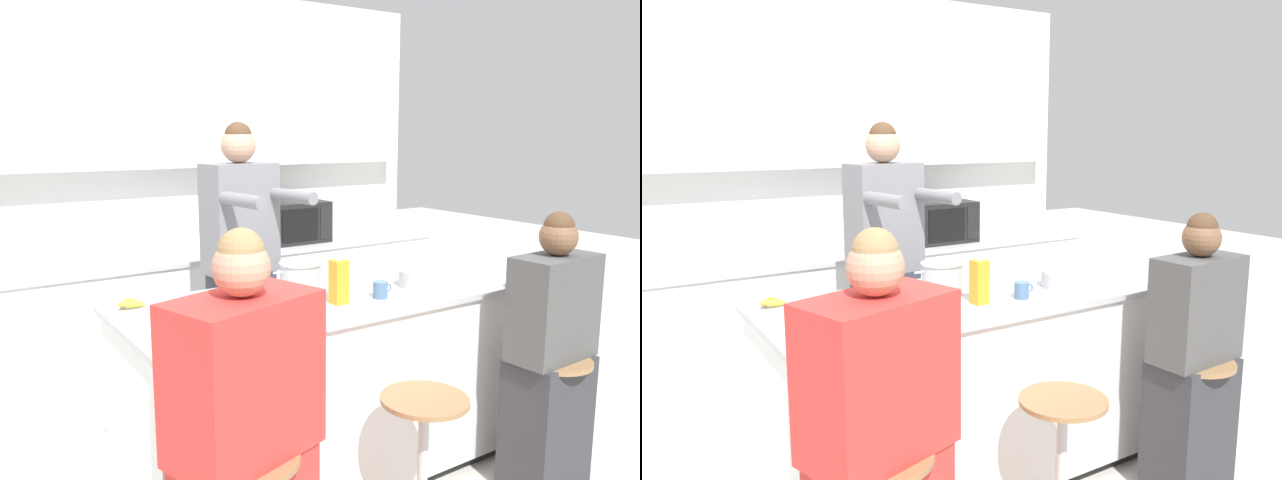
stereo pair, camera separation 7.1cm
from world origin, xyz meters
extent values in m
plane|color=beige|center=(0.00, 0.00, 0.00)|extent=(16.00, 16.00, 0.00)
cube|color=silver|center=(0.00, 1.95, 1.35)|extent=(4.10, 0.06, 2.70)
cube|color=white|center=(0.00, 1.84, 1.83)|extent=(3.77, 0.16, 0.75)
cube|color=white|center=(0.00, 1.60, 0.43)|extent=(3.77, 0.61, 0.85)
cube|color=#BCBCC1|center=(0.00, 1.60, 0.87)|extent=(3.80, 0.64, 0.03)
cube|color=black|center=(0.00, 0.00, 0.03)|extent=(1.88, 0.69, 0.06)
cube|color=white|center=(0.00, 0.00, 0.48)|extent=(1.96, 0.77, 0.84)
cube|color=#BCBCC1|center=(0.00, 0.00, 0.92)|extent=(2.00, 0.81, 0.03)
cylinder|color=#997047|center=(-0.80, -0.69, 0.65)|extent=(0.36, 0.36, 0.02)
cylinder|color=#B7BABC|center=(0.00, -0.67, 0.33)|extent=(0.04, 0.04, 0.62)
cylinder|color=#997047|center=(0.00, -0.67, 0.65)|extent=(0.36, 0.36, 0.02)
cylinder|color=#B7BABC|center=(0.80, -0.68, 0.33)|extent=(0.04, 0.04, 0.62)
cylinder|color=#997047|center=(0.80, -0.68, 0.65)|extent=(0.36, 0.36, 0.02)
cube|color=#383842|center=(-0.10, 0.74, 0.46)|extent=(0.36, 0.26, 0.91)
cube|color=slate|center=(-0.10, 0.74, 1.22)|extent=(0.42, 0.27, 0.61)
cylinder|color=slate|center=(-0.23, 0.45, 1.36)|extent=(0.11, 0.34, 0.07)
cylinder|color=slate|center=(0.10, 0.49, 1.36)|extent=(0.11, 0.34, 0.07)
sphere|color=tan|center=(-0.10, 0.74, 1.63)|extent=(0.22, 0.22, 0.19)
sphere|color=#513823|center=(-0.10, 0.74, 1.68)|extent=(0.17, 0.17, 0.15)
cube|color=red|center=(-0.79, -0.67, 0.92)|extent=(0.55, 0.41, 0.53)
sphere|color=tan|center=(-0.79, -0.67, 1.28)|extent=(0.23, 0.23, 0.19)
sphere|color=#A37F51|center=(-0.79, -0.67, 1.34)|extent=(0.19, 0.19, 0.15)
cube|color=#333338|center=(0.80, -0.67, 0.33)|extent=(0.40, 0.28, 0.66)
cube|color=#4C4C4C|center=(0.80, -0.67, 0.90)|extent=(0.44, 0.24, 0.49)
sphere|color=brown|center=(0.80, -0.67, 1.23)|extent=(0.18, 0.18, 0.17)
sphere|color=#513823|center=(0.80, -0.67, 1.28)|extent=(0.14, 0.14, 0.14)
cylinder|color=#B7BABC|center=(-0.11, 0.08, 1.01)|extent=(0.20, 0.20, 0.14)
cylinder|color=#B7BABC|center=(-0.11, 0.08, 1.08)|extent=(0.21, 0.21, 0.01)
cylinder|color=#B7BABC|center=(-0.23, 0.08, 1.05)|extent=(0.05, 0.01, 0.01)
cylinder|color=#B7BABC|center=(0.01, 0.08, 1.05)|extent=(0.05, 0.01, 0.01)
cylinder|color=#B7BABC|center=(-0.68, -0.04, 0.97)|extent=(0.21, 0.21, 0.07)
cylinder|color=#B7BABC|center=(0.46, -0.12, 0.98)|extent=(0.20, 0.20, 0.08)
cylinder|color=#4C7099|center=(0.15, -0.19, 0.97)|extent=(0.07, 0.07, 0.08)
torus|color=#4C7099|center=(0.20, -0.19, 0.98)|extent=(0.04, 0.01, 0.04)
ellipsoid|color=yellow|center=(-0.87, 0.26, 0.96)|extent=(0.11, 0.04, 0.05)
ellipsoid|color=yellow|center=(-0.90, 0.29, 0.96)|extent=(0.08, 0.10, 0.05)
ellipsoid|color=yellow|center=(-0.85, 0.29, 0.96)|extent=(0.09, 0.09, 0.05)
cube|color=gold|center=(-0.06, -0.16, 1.03)|extent=(0.07, 0.07, 0.20)
cylinder|color=white|center=(-0.06, -0.16, 1.14)|extent=(0.03, 0.03, 0.02)
cube|color=black|center=(0.74, 1.56, 1.04)|extent=(0.49, 0.34, 0.31)
cube|color=black|center=(0.69, 1.38, 1.04)|extent=(0.30, 0.01, 0.23)
cube|color=black|center=(0.91, 1.39, 1.04)|extent=(0.09, 0.01, 0.24)
camera|label=1|loc=(-1.64, -2.39, 1.71)|focal=35.00mm
camera|label=2|loc=(-1.58, -2.43, 1.71)|focal=35.00mm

